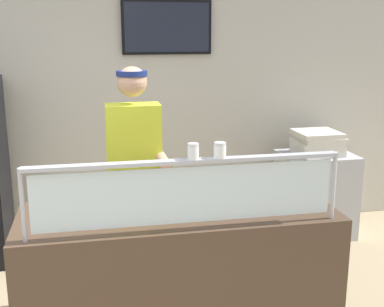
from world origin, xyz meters
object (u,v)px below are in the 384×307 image
Objects in this scene: pizza_server at (165,203)px; parmesan_shaker at (193,152)px; pizza_box_stack at (318,143)px; pepper_flake_shaker at (220,151)px; worker_figure at (135,173)px; pizza_tray at (168,205)px.

parmesan_shaker is at bearing -78.05° from pizza_server.
pizza_server is at bearing -137.57° from pizza_box_stack.
worker_figure is (-0.37, 0.98, -0.37)m from pepper_flake_shaker.
parmesan_shaker is 0.14m from pepper_flake_shaker.
worker_figure is (-0.12, 0.64, 0.02)m from pizza_server.
pizza_server is 3.31× the size of pepper_flake_shaker.
pepper_flake_shaker is (0.23, -0.35, 0.41)m from pizza_tray.
pizza_server is 0.16× the size of worker_figure.
pepper_flake_shaker is 2.46m from pizza_box_stack.
pizza_server is 0.65m from worker_figure.
pizza_box_stack reaches higher than pizza_server.
pepper_flake_shaker is (0.25, -0.33, 0.39)m from pizza_server.
parmesan_shaker is at bearing -130.33° from pizza_box_stack.
pepper_flake_shaker reaches higher than pizza_tray.
pizza_tray is at bearing -77.51° from worker_figure.
worker_figure reaches higher than pizza_tray.
pepper_flake_shaker is (0.14, 0.00, -0.00)m from parmesan_shaker.
pizza_tray is 1.56× the size of pizza_server.
worker_figure is at bearing 94.96° from pizza_server.
pizza_tray is 0.04m from pizza_server.
pepper_flake_shaker is 0.19× the size of pizza_box_stack.
pizza_server is at bearing 126.84° from pepper_flake_shaker.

